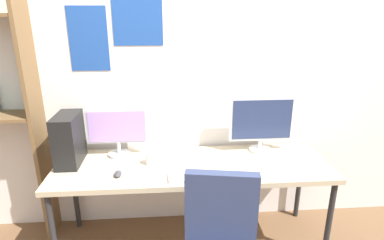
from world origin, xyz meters
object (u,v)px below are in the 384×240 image
desk (192,170)px  pc_tower (69,139)px  monitor_right (262,122)px  computer_mouse (118,174)px  coffee_mug (151,159)px  monitor_left (117,130)px  keyboard_main (195,177)px

desk → pc_tower: bearing=174.0°
desk → monitor_right: 0.71m
desk → computer_mouse: 0.58m
monitor_right → coffee_mug: (-0.93, -0.19, -0.22)m
monitor_left → monitor_right: 1.20m
coffee_mug → pc_tower: bearing=172.8°
keyboard_main → coffee_mug: 0.41m
desk → computer_mouse: size_ratio=22.48×
monitor_left → coffee_mug: size_ratio=4.69×
monitor_left → monitor_right: size_ratio=0.91×
monitor_left → monitor_right: monitor_right is taller
monitor_right → keyboard_main: bearing=-143.6°
pc_tower → keyboard_main: 1.03m
monitor_right → keyboard_main: 0.79m
monitor_right → coffee_mug: monitor_right is taller
computer_mouse → coffee_mug: (0.23, 0.17, 0.03)m
monitor_right → pc_tower: (-1.56, -0.11, -0.06)m
desk → monitor_left: bearing=160.5°
computer_mouse → pc_tower: bearing=148.0°
desk → coffee_mug: coffee_mug is taller
desk → monitor_left: 0.69m
coffee_mug → keyboard_main: bearing=-37.4°
desk → computer_mouse: (-0.56, -0.15, 0.07)m
desk → coffee_mug: bearing=176.5°
monitor_right → monitor_left: bearing=-180.0°
monitor_left → coffee_mug: monitor_left is taller
monitor_right → pc_tower: monitor_right is taller
desk → coffee_mug: 0.34m
desk → keyboard_main: keyboard_main is taller
keyboard_main → monitor_left: bearing=143.6°
monitor_left → pc_tower: bearing=-162.6°
monitor_right → pc_tower: 1.56m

